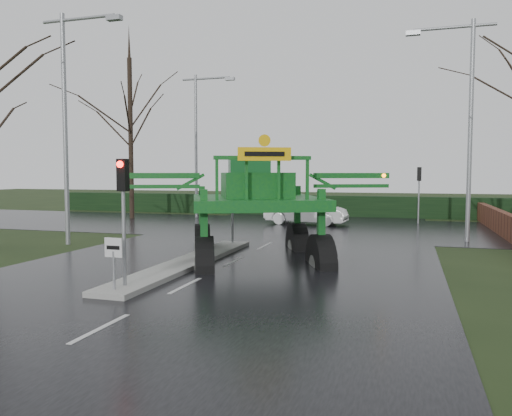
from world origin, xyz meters
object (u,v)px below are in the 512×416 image
(traffic_signal_near, at_px, (123,194))
(traffic_signal_mid, at_px, (232,186))
(white_sedan, at_px, (306,225))
(crop_sprayer, at_px, (204,190))
(street_light_right, at_px, (464,110))
(street_light_left_far, at_px, (200,133))
(street_light_left_near, at_px, (71,107))
(keep_left_sign, at_px, (114,255))
(traffic_signal_far, at_px, (419,182))

(traffic_signal_near, height_order, traffic_signal_mid, same)
(white_sedan, bearing_deg, crop_sprayer, -177.80)
(traffic_signal_mid, distance_m, street_light_right, 11.05)
(street_light_left_far, bearing_deg, white_sedan, -17.66)
(street_light_left_near, distance_m, white_sedan, 15.24)
(street_light_left_far, bearing_deg, traffic_signal_mid, -61.14)
(traffic_signal_mid, distance_m, street_light_left_near, 7.83)
(traffic_signal_mid, bearing_deg, street_light_left_near, -167.79)
(traffic_signal_mid, relative_size, crop_sprayer, 0.39)
(keep_left_sign, relative_size, traffic_signal_mid, 0.38)
(keep_left_sign, relative_size, street_light_right, 0.14)
(street_light_right, height_order, street_light_left_far, same)
(traffic_signal_near, xyz_separation_m, white_sedan, (1.23, 18.42, -2.59))
(street_light_left_near, relative_size, crop_sprayer, 1.10)
(keep_left_sign, relative_size, crop_sprayer, 0.15)
(street_light_left_near, bearing_deg, white_sedan, 54.56)
(street_light_right, distance_m, street_light_left_far, 18.24)
(street_light_left_near, distance_m, street_light_left_far, 14.00)
(traffic_signal_near, bearing_deg, crop_sprayer, 79.53)
(crop_sprayer, height_order, white_sedan, crop_sprayer)
(traffic_signal_near, height_order, street_light_left_far, street_light_left_far)
(crop_sprayer, bearing_deg, white_sedan, 63.77)
(traffic_signal_near, relative_size, street_light_left_far, 0.35)
(street_light_left_near, bearing_deg, street_light_left_far, 90.00)
(street_light_right, bearing_deg, keep_left_sign, -125.12)
(street_light_left_near, height_order, crop_sprayer, street_light_left_near)
(traffic_signal_far, bearing_deg, keep_left_sign, 70.07)
(street_light_left_near, xyz_separation_m, street_light_right, (16.39, 6.00, 0.00))
(keep_left_sign, bearing_deg, traffic_signal_far, 70.07)
(street_light_right, bearing_deg, street_light_left_near, -159.89)
(street_light_right, bearing_deg, white_sedan, 146.78)
(traffic_signal_far, bearing_deg, crop_sprayer, 67.62)
(traffic_signal_far, bearing_deg, traffic_signal_near, 69.64)
(white_sedan, bearing_deg, traffic_signal_far, -64.18)
(street_light_left_near, height_order, white_sedan, street_light_left_near)
(traffic_signal_mid, relative_size, street_light_left_near, 0.35)
(traffic_signal_far, height_order, white_sedan, traffic_signal_far)
(traffic_signal_mid, height_order, white_sedan, traffic_signal_mid)
(traffic_signal_mid, height_order, crop_sprayer, crop_sprayer)
(crop_sprayer, distance_m, white_sedan, 14.90)
(traffic_signal_far, xyz_separation_m, crop_sprayer, (-7.11, -17.26, 0.01))
(keep_left_sign, distance_m, street_light_right, 17.23)
(street_light_left_far, relative_size, white_sedan, 2.02)
(street_light_left_far, height_order, white_sedan, street_light_left_far)
(crop_sprayer, relative_size, white_sedan, 1.83)
(keep_left_sign, height_order, traffic_signal_mid, traffic_signal_mid)
(street_light_right, bearing_deg, traffic_signal_mid, -154.60)
(keep_left_sign, height_order, street_light_left_far, street_light_left_far)
(keep_left_sign, bearing_deg, street_light_left_near, 132.59)
(street_light_left_near, xyz_separation_m, white_sedan, (8.12, 11.41, -5.99))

